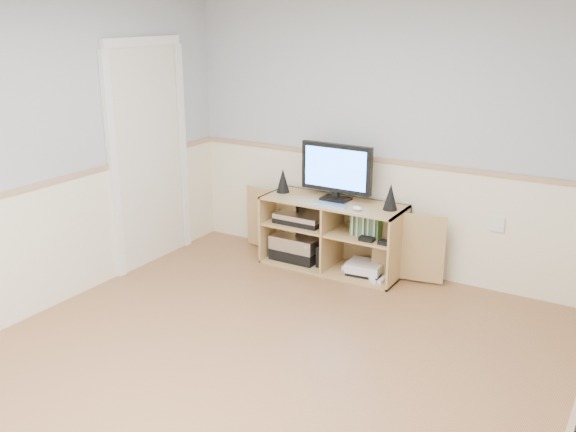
% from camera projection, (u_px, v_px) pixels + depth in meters
% --- Properties ---
extents(room, '(4.04, 4.54, 2.54)m').
position_uv_depth(room, '(249.00, 195.00, 3.95)').
color(room, '#B1794E').
rests_on(room, ground).
extents(media_cabinet, '(2.05, 0.49, 0.65)m').
position_uv_depth(media_cabinet, '(335.00, 232.00, 5.95)').
color(media_cabinet, tan).
rests_on(media_cabinet, floor).
extents(monitor, '(0.69, 0.18, 0.52)m').
position_uv_depth(monitor, '(336.00, 170.00, 5.76)').
color(monitor, black).
rests_on(monitor, media_cabinet).
extents(speaker_left, '(0.12, 0.12, 0.23)m').
position_uv_depth(speaker_left, '(283.00, 181.00, 6.05)').
color(speaker_left, black).
rests_on(speaker_left, media_cabinet).
extents(speaker_right, '(0.13, 0.13, 0.23)m').
position_uv_depth(speaker_right, '(391.00, 197.00, 5.52)').
color(speaker_right, black).
rests_on(speaker_right, media_cabinet).
extents(keyboard, '(0.31, 0.16, 0.01)m').
position_uv_depth(keyboard, '(331.00, 205.00, 5.67)').
color(keyboard, silver).
rests_on(keyboard, media_cabinet).
extents(mouse, '(0.11, 0.10, 0.04)m').
position_uv_depth(mouse, '(357.00, 208.00, 5.54)').
color(mouse, white).
rests_on(mouse, media_cabinet).
extents(av_components, '(0.53, 0.34, 0.47)m').
position_uv_depth(av_components, '(299.00, 239.00, 6.11)').
color(av_components, black).
rests_on(av_components, media_cabinet).
extents(game_consoles, '(0.45, 0.30, 0.11)m').
position_uv_depth(game_consoles, '(364.00, 268.00, 5.81)').
color(game_consoles, white).
rests_on(game_consoles, media_cabinet).
extents(game_cases, '(0.27, 0.14, 0.19)m').
position_uv_depth(game_cases, '(367.00, 225.00, 5.67)').
color(game_cases, '#3F8C3F').
rests_on(game_cases, media_cabinet).
extents(wall_outlet, '(0.12, 0.03, 0.12)m').
position_uv_depth(wall_outlet, '(497.00, 224.00, 5.34)').
color(wall_outlet, white).
rests_on(wall_outlet, wall_back).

